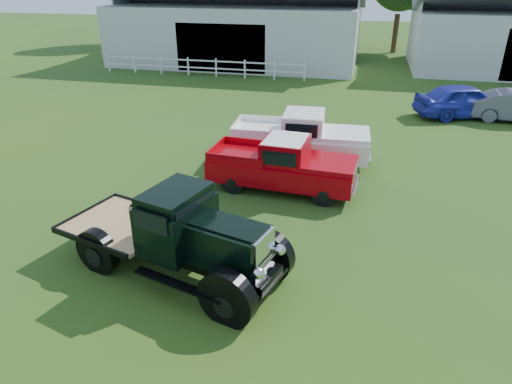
% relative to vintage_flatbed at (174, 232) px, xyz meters
% --- Properties ---
extents(ground, '(120.00, 120.00, 0.00)m').
position_rel_vintage_flatbed_xyz_m(ground, '(1.14, 1.39, -1.11)').
color(ground, '#264A1D').
extents(shed_left, '(18.80, 10.20, 5.60)m').
position_rel_vintage_flatbed_xyz_m(shed_left, '(-5.86, 27.39, 1.69)').
color(shed_left, silver).
rests_on(shed_left, ground).
extents(fence_rail, '(14.20, 0.16, 1.20)m').
position_rel_vintage_flatbed_xyz_m(fence_rail, '(-6.86, 21.39, -0.51)').
color(fence_rail, white).
rests_on(fence_rail, ground).
extents(vintage_flatbed, '(5.98, 3.65, 2.22)m').
position_rel_vintage_flatbed_xyz_m(vintage_flatbed, '(0.00, 0.00, 0.00)').
color(vintage_flatbed, black).
rests_on(vintage_flatbed, ground).
extents(red_pickup, '(5.03, 2.25, 1.79)m').
position_rel_vintage_flatbed_xyz_m(red_pickup, '(1.61, 5.12, -0.21)').
color(red_pickup, '#A4020B').
rests_on(red_pickup, ground).
extents(white_pickup, '(5.27, 2.24, 1.91)m').
position_rel_vintage_flatbed_xyz_m(white_pickup, '(1.85, 7.57, -0.15)').
color(white_pickup, white).
rests_on(white_pickup, ground).
extents(misc_car_blue, '(5.12, 3.40, 1.62)m').
position_rel_vintage_flatbed_xyz_m(misc_car_blue, '(8.83, 15.26, -0.30)').
color(misc_car_blue, '#272EA9').
rests_on(misc_car_blue, ground).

